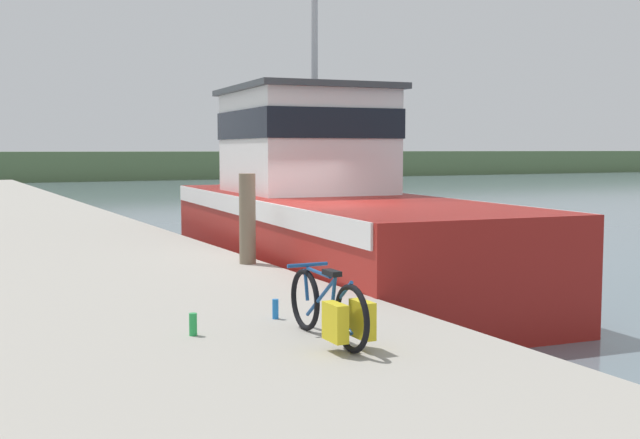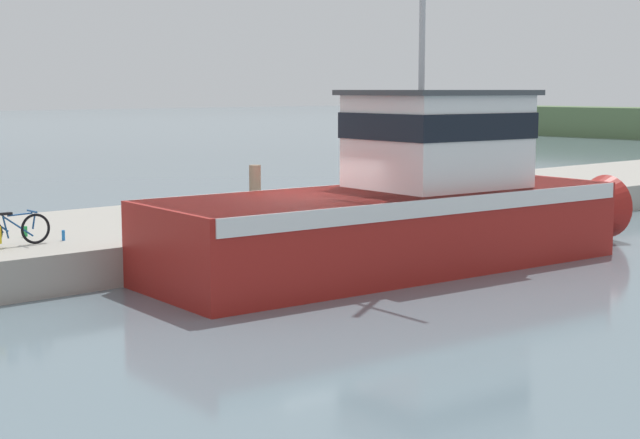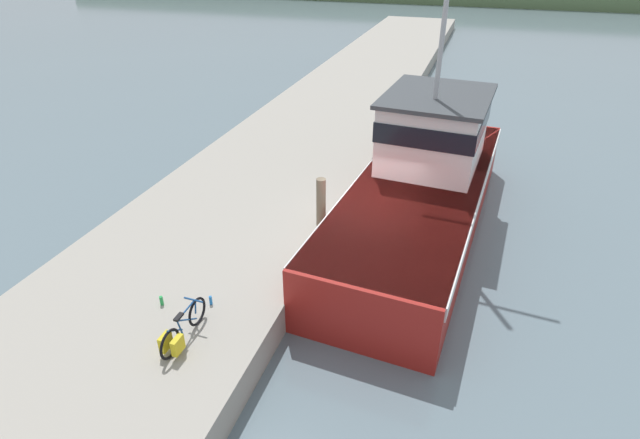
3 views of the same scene
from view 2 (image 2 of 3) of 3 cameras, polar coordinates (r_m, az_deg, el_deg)
name	(u,v)px [view 2 (image 2 of 3)]	position (r m, az deg, el deg)	size (l,w,h in m)	color
ground_plane	(298,272)	(21.62, -1.31, -3.06)	(320.00, 320.00, 0.00)	slate
dock_pier	(190,232)	(24.90, -7.55, -0.74)	(6.39, 80.00, 0.83)	#A39E93
fishing_boat_main	(412,203)	(22.14, 5.39, 0.99)	(4.43, 13.44, 10.66)	maroon
bicycle_touring	(4,232)	(20.73, -17.89, -0.67)	(0.44, 1.65, 0.70)	black
mooring_post	(255,197)	(22.34, -3.79, 1.31)	(0.27, 0.27, 1.46)	#756651
water_bottle_by_bike	(26,231)	(22.12, -16.76, -0.67)	(0.08, 0.08, 0.23)	green
water_bottle_on_curb	(63,235)	(21.34, -14.70, -0.90)	(0.07, 0.07, 0.22)	blue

